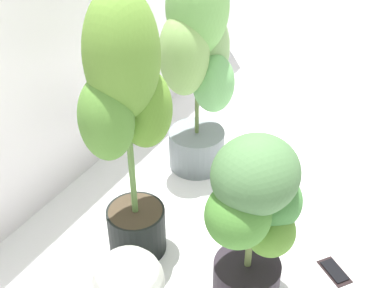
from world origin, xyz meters
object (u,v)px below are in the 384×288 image
at_px(potted_plant_front_left, 254,213).
at_px(potted_plant_back_right, 198,60).
at_px(cell_phone, 334,271).
at_px(potted_plant_back_left, 127,113).
at_px(floor_fan, 129,287).

relative_size(potted_plant_front_left, potted_plant_back_right, 0.68).
relative_size(potted_plant_back_right, cell_phone, 6.50).
bearing_deg(potted_plant_back_left, cell_phone, -69.87).
height_order(cell_phone, floor_fan, floor_fan).
distance_m(potted_plant_front_left, potted_plant_back_right, 0.83).
distance_m(cell_phone, floor_fan, 0.85).
relative_size(potted_plant_back_left, cell_phone, 6.93).
distance_m(potted_plant_back_right, cell_phone, 1.04).
bearing_deg(potted_plant_back_left, potted_plant_front_left, -89.54).
relative_size(cell_phone, floor_fan, 0.38).
bearing_deg(cell_phone, potted_plant_back_left, 147.13).
distance_m(potted_plant_back_left, floor_fan, 0.57).
bearing_deg(potted_plant_back_right, potted_plant_front_left, -137.83).
bearing_deg(potted_plant_back_right, cell_phone, -112.83).
height_order(potted_plant_back_left, potted_plant_front_left, potted_plant_back_left).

